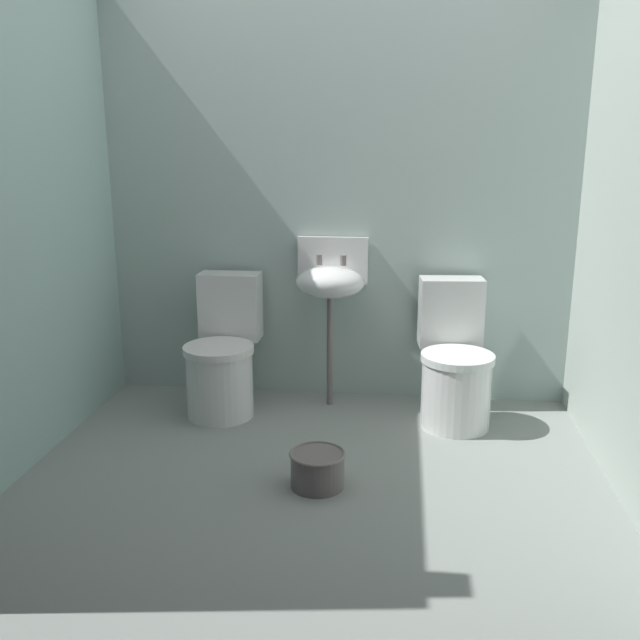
{
  "coord_description": "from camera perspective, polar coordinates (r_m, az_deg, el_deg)",
  "views": [
    {
      "loc": [
        0.38,
        -2.98,
        1.56
      ],
      "look_at": [
        0.0,
        0.29,
        0.7
      ],
      "focal_mm": 39.26,
      "sensor_mm": 36.0,
      "label": 1
    }
  ],
  "objects": [
    {
      "name": "toilet_right",
      "position": [
        3.99,
        10.9,
        -3.71
      ],
      "size": [
        0.43,
        0.62,
        0.78
      ],
      "rotation": [
        0.0,
        0.0,
        3.23
      ],
      "color": "white",
      "rests_on": "ground"
    },
    {
      "name": "bucket",
      "position": [
        3.28,
        -0.2,
        -11.99
      ],
      "size": [
        0.26,
        0.26,
        0.17
      ],
      "color": "#6B615F",
      "rests_on": "ground"
    },
    {
      "name": "ground_plane",
      "position": [
        3.4,
        -0.58,
        -13.38
      ],
      "size": [
        3.16,
        2.69,
        0.08
      ],
      "primitive_type": "cube",
      "color": "gray"
    },
    {
      "name": "wall_left",
      "position": [
        3.59,
        -23.96,
        8.05
      ],
      "size": [
        0.1,
        2.49,
        2.45
      ],
      "primitive_type": "cube",
      "color": "#9ABCB4",
      "rests_on": "ground"
    },
    {
      "name": "toilet_left",
      "position": [
        4.1,
        -7.92,
        -3.06
      ],
      "size": [
        0.4,
        0.59,
        0.78
      ],
      "rotation": [
        0.0,
        0.0,
        3.13
      ],
      "color": "white",
      "rests_on": "ground"
    },
    {
      "name": "sink",
      "position": [
        4.06,
        0.86,
        3.24
      ],
      "size": [
        0.42,
        0.35,
        0.99
      ],
      "color": "#6B615F",
      "rests_on": "ground"
    },
    {
      "name": "wall_back",
      "position": [
        4.21,
        1.47,
        10.09
      ],
      "size": [
        3.16,
        0.1,
        2.45
      ],
      "primitive_type": "cube",
      "color": "#A0B5AE",
      "rests_on": "ground"
    }
  ]
}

